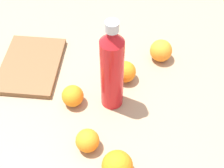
# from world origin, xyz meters

# --- Properties ---
(ground_plane) EXTENTS (2.40, 2.40, 0.00)m
(ground_plane) POSITION_xyz_m (0.00, 0.00, 0.00)
(ground_plane) COLOR #9E7F60
(water_bottle) EXTENTS (0.07, 0.07, 0.30)m
(water_bottle) POSITION_xyz_m (-0.03, 0.02, 0.14)
(water_bottle) COLOR red
(water_bottle) RESTS_ON ground_plane
(orange_0) EXTENTS (0.07, 0.07, 0.07)m
(orange_0) POSITION_xyz_m (0.05, -0.03, 0.03)
(orange_0) COLOR orange
(orange_0) RESTS_ON ground_plane
(orange_1) EXTENTS (0.08, 0.08, 0.08)m
(orange_1) POSITION_xyz_m (-0.26, 0.04, 0.04)
(orange_1) COLOR orange
(orange_1) RESTS_ON ground_plane
(orange_2) EXTENTS (0.06, 0.06, 0.06)m
(orange_2) POSITION_xyz_m (-0.02, 0.14, 0.03)
(orange_2) COLOR orange
(orange_2) RESTS_ON ground_plane
(orange_3) EXTENTS (0.06, 0.06, 0.06)m
(orange_3) POSITION_xyz_m (-0.18, 0.11, 0.03)
(orange_3) COLOR orange
(orange_3) RESTS_ON ground_plane
(orange_4) EXTENTS (0.07, 0.07, 0.07)m
(orange_4) POSITION_xyz_m (0.13, -0.16, 0.04)
(orange_4) COLOR orange
(orange_4) RESTS_ON ground_plane
(cutting_board) EXTENTS (0.29, 0.24, 0.02)m
(cutting_board) POSITION_xyz_m (0.15, 0.27, 0.01)
(cutting_board) COLOR brown
(cutting_board) RESTS_ON ground_plane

